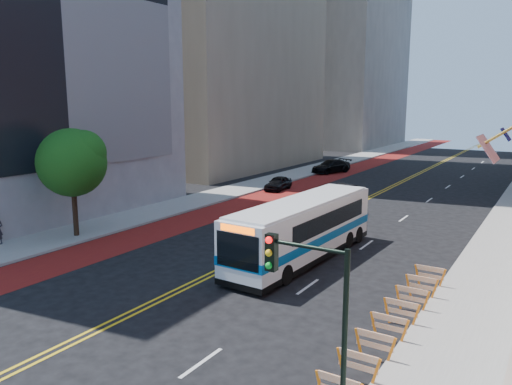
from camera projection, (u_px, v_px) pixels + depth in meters
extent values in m
plane|color=black|center=(139.00, 310.00, 20.53)|extent=(160.00, 160.00, 0.00)
cube|color=gray|center=(263.00, 183.00, 51.82)|extent=(4.00, 140.00, 0.15)
cube|color=maroon|center=(296.00, 187.00, 49.82)|extent=(3.60, 140.00, 0.01)
cube|color=gold|center=(373.00, 195.00, 45.73)|extent=(0.14, 140.00, 0.01)
cube|color=gold|center=(377.00, 195.00, 45.54)|extent=(0.14, 140.00, 0.01)
cube|color=silver|center=(201.00, 363.00, 16.38)|extent=(0.14, 2.20, 0.01)
cube|color=silver|center=(308.00, 287.00, 23.07)|extent=(0.14, 2.20, 0.01)
cube|color=silver|center=(366.00, 245.00, 29.77)|extent=(0.14, 2.20, 0.01)
cube|color=silver|center=(404.00, 218.00, 36.46)|extent=(0.14, 2.20, 0.01)
cube|color=silver|center=(429.00, 200.00, 43.16)|extent=(0.14, 2.20, 0.01)
cube|color=silver|center=(448.00, 187.00, 49.85)|extent=(0.14, 2.20, 0.01)
cube|color=silver|center=(462.00, 177.00, 56.54)|extent=(0.14, 2.20, 0.01)
cube|color=silver|center=(473.00, 169.00, 63.24)|extent=(0.14, 2.20, 0.01)
cube|color=silver|center=(483.00, 162.00, 69.93)|extent=(0.14, 2.20, 0.01)
cube|color=silver|center=(490.00, 157.00, 76.63)|extent=(0.14, 2.20, 0.01)
cube|color=silver|center=(496.00, 152.00, 83.32)|extent=(0.14, 2.20, 0.01)
cube|color=silver|center=(502.00, 148.00, 90.02)|extent=(0.14, 2.20, 0.01)
cube|color=#B21419|center=(488.00, 148.00, 19.99)|extent=(0.75, 1.90, 1.05)
cube|color=navy|center=(506.00, 134.00, 19.98)|extent=(0.39, 0.85, 0.52)
cube|color=orange|center=(339.00, 380.00, 13.74)|extent=(1.25, 0.05, 0.22)
cube|color=orange|center=(341.00, 363.00, 15.39)|extent=(0.32, 0.06, 0.99)
cube|color=orange|center=(376.00, 373.00, 14.82)|extent=(0.32, 0.06, 0.99)
cube|color=orange|center=(359.00, 356.00, 15.04)|extent=(1.25, 0.05, 0.22)
cube|color=orange|center=(358.00, 367.00, 15.10)|extent=(1.25, 0.05, 0.18)
cube|color=orange|center=(359.00, 343.00, 16.69)|extent=(0.32, 0.06, 0.99)
cube|color=orange|center=(391.00, 351.00, 16.12)|extent=(0.32, 0.06, 0.99)
cube|color=orange|center=(375.00, 336.00, 16.33)|extent=(1.25, 0.05, 0.22)
cube|color=orange|center=(375.00, 346.00, 16.40)|extent=(1.25, 0.05, 0.18)
cube|color=orange|center=(374.00, 325.00, 17.99)|extent=(0.32, 0.06, 0.99)
cube|color=orange|center=(404.00, 333.00, 17.42)|extent=(0.32, 0.06, 0.99)
cube|color=orange|center=(389.00, 318.00, 17.63)|extent=(1.25, 0.05, 0.22)
cube|color=orange|center=(389.00, 328.00, 17.69)|extent=(1.25, 0.05, 0.18)
cube|color=orange|center=(387.00, 310.00, 19.28)|extent=(0.32, 0.06, 0.99)
cube|color=orange|center=(416.00, 317.00, 18.71)|extent=(0.32, 0.06, 0.99)
cube|color=orange|center=(402.00, 303.00, 18.93)|extent=(1.25, 0.05, 0.22)
cube|color=orange|center=(401.00, 312.00, 18.99)|extent=(1.25, 0.05, 0.18)
cube|color=orange|center=(398.00, 297.00, 20.58)|extent=(0.32, 0.06, 0.99)
cube|color=orange|center=(426.00, 303.00, 20.01)|extent=(0.32, 0.06, 0.99)
cube|color=orange|center=(412.00, 290.00, 20.22)|extent=(1.25, 0.05, 0.22)
cube|color=orange|center=(412.00, 299.00, 20.29)|extent=(1.25, 0.05, 0.18)
cube|color=orange|center=(408.00, 285.00, 21.88)|extent=(0.32, 0.06, 0.99)
cube|color=orange|center=(434.00, 290.00, 21.31)|extent=(0.32, 0.06, 0.99)
cube|color=orange|center=(422.00, 279.00, 21.52)|extent=(1.25, 0.05, 0.22)
cube|color=orange|center=(421.00, 287.00, 21.58)|extent=(1.25, 0.05, 0.18)
cube|color=orange|center=(417.00, 275.00, 23.17)|extent=(0.32, 0.06, 0.99)
cube|color=orange|center=(442.00, 279.00, 22.61)|extent=(0.32, 0.06, 0.99)
cube|color=orange|center=(430.00, 269.00, 22.82)|extent=(1.25, 0.05, 0.22)
cube|color=orange|center=(430.00, 276.00, 22.88)|extent=(1.25, 0.05, 0.18)
cylinder|color=black|center=(75.00, 210.00, 31.08)|extent=(0.32, 0.32, 3.20)
sphere|color=#0F4A12|center=(72.00, 163.00, 30.53)|extent=(4.20, 4.20, 4.20)
sphere|color=#0F4A12|center=(83.00, 153.00, 30.45)|extent=(2.80, 2.80, 2.80)
sphere|color=#0F4A12|center=(62.00, 156.00, 30.47)|extent=(2.40, 2.40, 2.40)
cylinder|color=black|center=(344.00, 351.00, 11.80)|extent=(0.14, 0.14, 5.00)
cylinder|color=black|center=(308.00, 247.00, 11.89)|extent=(2.00, 0.10, 0.10)
cube|color=black|center=(272.00, 252.00, 12.46)|extent=(0.28, 0.22, 0.95)
sphere|color=red|center=(269.00, 240.00, 12.28)|extent=(0.18, 0.18, 0.18)
sphere|color=yellow|center=(269.00, 253.00, 12.34)|extent=(0.18, 0.18, 0.18)
sphere|color=#0CA526|center=(269.00, 266.00, 12.40)|extent=(0.18, 0.18, 0.18)
cube|color=silver|center=(303.00, 228.00, 26.73)|extent=(3.06, 11.99, 2.83)
cube|color=#054E8F|center=(303.00, 236.00, 26.81)|extent=(3.10, 12.04, 0.45)
cube|color=black|center=(310.00, 217.00, 27.30)|extent=(2.96, 8.43, 0.94)
cube|color=black|center=(238.00, 251.00, 21.87)|extent=(2.27, 0.19, 1.59)
cube|color=black|center=(348.00, 202.00, 31.48)|extent=(2.06, 0.18, 0.99)
cube|color=#FF5905|center=(238.00, 229.00, 21.68)|extent=(1.81, 0.15, 0.30)
cube|color=silver|center=(303.00, 201.00, 26.47)|extent=(2.91, 11.40, 0.12)
cube|color=black|center=(302.00, 253.00, 26.99)|extent=(3.09, 12.03, 0.30)
cylinder|color=black|center=(244.00, 266.00, 24.50)|extent=(0.34, 1.00, 0.99)
cylinder|color=black|center=(285.00, 275.00, 23.22)|extent=(0.34, 1.00, 0.99)
cylinder|color=black|center=(312.00, 234.00, 30.32)|extent=(0.34, 1.00, 0.99)
cylinder|color=black|center=(348.00, 240.00, 29.04)|extent=(0.34, 1.00, 0.99)
cylinder|color=black|center=(323.00, 229.00, 31.49)|extent=(0.34, 1.00, 0.99)
cylinder|color=black|center=(357.00, 235.00, 30.20)|extent=(0.34, 1.00, 0.99)
imported|color=black|center=(278.00, 183.00, 47.98)|extent=(1.85, 3.99, 1.32)
imported|color=black|center=(342.00, 192.00, 43.25)|extent=(2.71, 4.35, 1.35)
imported|color=black|center=(331.00, 166.00, 59.45)|extent=(3.83, 5.77, 1.55)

